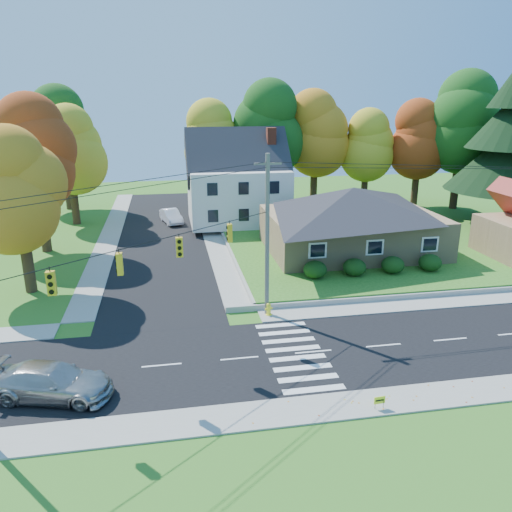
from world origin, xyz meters
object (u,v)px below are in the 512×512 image
(ranch_house, at_px, (352,218))
(silver_sedan, at_px, (52,382))
(fire_hydrant, at_px, (269,310))
(white_car, at_px, (171,216))

(ranch_house, bearing_deg, silver_sedan, -139.21)
(ranch_house, relative_size, fire_hydrant, 16.66)
(ranch_house, relative_size, silver_sedan, 2.67)
(ranch_house, bearing_deg, white_car, 135.85)
(silver_sedan, relative_size, fire_hydrant, 6.24)
(white_car, height_order, fire_hydrant, white_car)
(ranch_house, distance_m, white_car, 20.99)
(silver_sedan, xyz_separation_m, fire_hydrant, (11.42, 6.95, -0.39))
(fire_hydrant, bearing_deg, silver_sedan, -148.67)
(silver_sedan, xyz_separation_m, white_car, (5.89, 32.49, -0.06))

